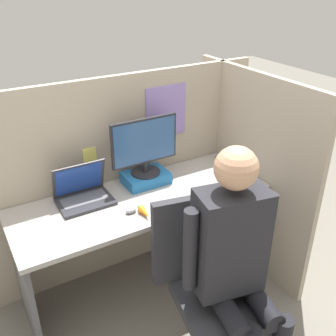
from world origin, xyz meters
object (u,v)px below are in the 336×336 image
paper_box (146,178)px  monitor (145,145)px  stapler (224,162)px  carrot_toy (145,213)px  office_chair (211,284)px  laptop (83,194)px  person (237,258)px

paper_box → monitor: 0.24m
stapler → carrot_toy: (-0.81, -0.30, 0.00)m
monitor → office_chair: size_ratio=0.47×
paper_box → laptop: 0.44m
office_chair → person: 0.31m
paper_box → stapler: 0.62m
carrot_toy → person: (0.18, -0.61, 0.03)m
monitor → laptop: (-0.44, -0.02, -0.23)m
monitor → office_chair: 0.95m
laptop → stapler: laptop is taller
monitor → laptop: bearing=-178.0°
monitor → person: bearing=-90.3°
monitor → stapler: monitor is taller
stapler → carrot_toy: size_ratio=1.19×
office_chair → person: person is taller
monitor → stapler: bearing=-4.9°
carrot_toy → office_chair: size_ratio=0.13×
person → monitor: bearing=89.7°
paper_box → monitor: bearing=90.0°
paper_box → person: size_ratio=0.22×
laptop → stapler: (1.06, -0.04, -0.03)m
paper_box → office_chair: bearing=-92.4°
laptop → carrot_toy: laptop is taller
laptop → carrot_toy: size_ratio=2.67×
monitor → carrot_toy: (-0.19, -0.35, -0.25)m
laptop → carrot_toy: 0.42m
carrot_toy → laptop: bearing=126.8°
paper_box → carrot_toy: paper_box is taller
stapler → paper_box: bearing=175.4°
paper_box → monitor: (0.00, 0.00, 0.24)m
carrot_toy → paper_box: bearing=61.5°
person → stapler: bearing=55.4°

